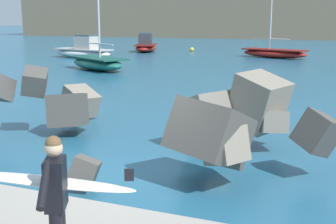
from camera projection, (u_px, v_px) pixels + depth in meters
The scene contains 10 objects.
ground_plane at pixel (141, 180), 9.38m from camera, with size 400.00×400.00×0.00m, color #235B7A.
breakwater_jetty at pixel (193, 119), 10.49m from camera, with size 32.09×6.73×2.46m.
surfer_with_board at pixel (55, 193), 5.32m from camera, with size 2.03×1.49×1.78m.
boat_near_left at pixel (274, 53), 39.34m from camera, with size 6.48×3.91×6.67m.
boat_near_centre at pixel (83, 51), 39.19m from camera, with size 6.48×3.20×2.01m.
boat_mid_left at pixel (97, 63), 29.84m from camera, with size 5.76×4.46×5.78m.
boat_far_left at pixel (146, 46), 46.75m from camera, with size 3.58×5.39×1.99m.
mooring_buoy_inner at pixel (103, 68), 29.12m from camera, with size 0.44×0.44×0.44m.
mooring_buoy_middle at pixel (192, 49), 47.05m from camera, with size 0.44×0.44×0.44m.
headland_bluff at pixel (267, 8), 93.74m from camera, with size 98.00×39.63×11.52m.
Camera 1 is at (3.89, -8.02, 3.31)m, focal length 47.64 mm.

